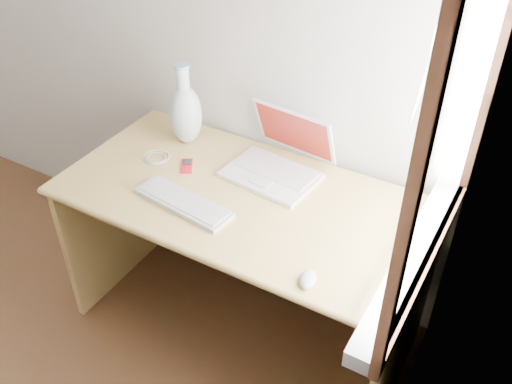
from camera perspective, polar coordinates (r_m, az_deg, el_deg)
The scene contains 9 objects.
window at distance 1.69m, azimuth 18.96°, elevation 5.20°, with size 0.11×0.99×1.10m.
desk at distance 2.42m, azimuth -0.21°, elevation -3.34°, with size 1.45×0.72×0.77m.
laptop at distance 2.32m, azimuth 2.06°, elevation 3.24°, with size 0.39×0.34×0.25m.
external_keyboard at distance 2.18m, azimuth -7.28°, elevation -1.04°, with size 0.42×0.17×0.02m.
mouse at distance 1.87m, azimuth 5.22°, elevation -8.67°, with size 0.05×0.09×0.03m, color white.
ipod at distance 2.39m, azimuth -6.92°, elevation 2.61°, with size 0.09×0.11×0.01m.
cable_coil at distance 2.47m, azimuth -9.95°, elevation 3.45°, with size 0.12×0.12×0.01m, color white.
remote at distance 2.25m, azimuth -8.35°, elevation 0.04°, with size 0.03×0.09×0.01m, color white.
vase at distance 2.48m, azimuth -7.10°, elevation 7.96°, with size 0.14×0.14×0.37m.
Camera 1 is at (1.92, -0.15, 2.12)m, focal length 40.00 mm.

